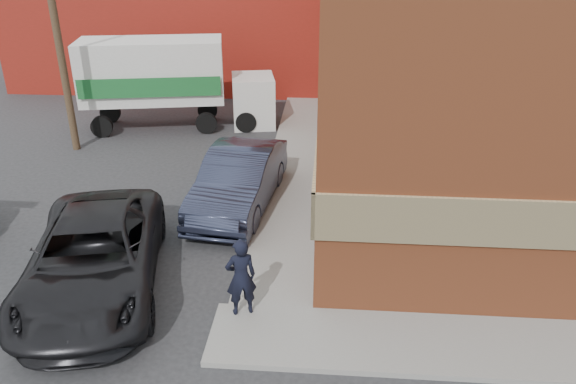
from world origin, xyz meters
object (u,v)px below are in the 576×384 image
(box_truck, at_px, (171,78))
(utility_pole, at_px, (54,14))
(suv_a, at_px, (94,257))
(sedan, at_px, (239,180))
(brick_building, at_px, (551,22))
(man, at_px, (241,277))
(warehouse, at_px, (184,24))

(box_truck, bearing_deg, utility_pole, -147.56)
(utility_pole, relative_size, suv_a, 1.52)
(sedan, bearing_deg, suv_a, -113.82)
(brick_building, distance_m, man, 13.06)
(warehouse, height_order, utility_pole, utility_pole)
(warehouse, bearing_deg, suv_a, -82.22)
(brick_building, bearing_deg, utility_pole, 179.98)
(sedan, bearing_deg, brick_building, 30.85)
(warehouse, xyz_separation_m, man, (6.04, -20.25, -1.83))
(utility_pole, distance_m, man, 12.51)
(warehouse, height_order, suv_a, warehouse)
(suv_a, bearing_deg, man, -25.06)
(brick_building, height_order, sedan, brick_building)
(utility_pole, distance_m, box_truck, 4.86)
(utility_pole, bearing_deg, box_truck, 42.93)
(suv_a, bearing_deg, warehouse, 85.25)
(man, xyz_separation_m, suv_a, (-3.38, 0.75, -0.16))
(sedan, bearing_deg, utility_pole, 154.61)
(warehouse, relative_size, suv_a, 2.75)
(man, height_order, sedan, man)
(suv_a, relative_size, box_truck, 0.81)
(sedan, distance_m, suv_a, 5.00)
(warehouse, height_order, box_truck, warehouse)
(suv_a, distance_m, box_truck, 11.37)
(brick_building, relative_size, box_truck, 2.48)
(sedan, relative_size, box_truck, 0.70)
(utility_pole, xyz_separation_m, sedan, (6.70, -4.19, -3.90))
(utility_pole, height_order, sedan, utility_pole)
(warehouse, height_order, sedan, warehouse)
(warehouse, xyz_separation_m, utility_pole, (-1.50, -11.00, 1.93))
(box_truck, bearing_deg, sedan, -72.04)
(sedan, height_order, box_truck, box_truck)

